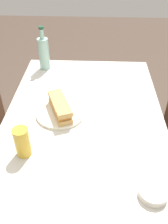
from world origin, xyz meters
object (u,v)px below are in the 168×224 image
object	(u,v)px
dining_table	(84,132)
plate_near	(60,113)
water_bottle	(44,53)
knife_near	(70,108)
baguette_sandwich_near	(60,107)
olive_bowl	(153,193)
beer_glass	(22,142)

from	to	relation	value
dining_table	plate_near	size ratio (longest dim) A/B	4.88
water_bottle	knife_near	bearing A→B (deg)	24.27
baguette_sandwich_near	olive_bowl	distance (m)	0.59
water_bottle	plate_near	bearing A→B (deg)	18.26
beer_glass	dining_table	bearing A→B (deg)	138.33
olive_bowl	water_bottle	bearing A→B (deg)	-149.48
dining_table	beer_glass	distance (m)	0.41
baguette_sandwich_near	water_bottle	distance (m)	0.51
knife_near	water_bottle	bearing A→B (deg)	-155.73
plate_near	beer_glass	world-z (taller)	beer_glass
water_bottle	beer_glass	size ratio (longest dim) A/B	2.05
olive_bowl	dining_table	bearing A→B (deg)	-148.98
plate_near	baguette_sandwich_near	bearing A→B (deg)	-90.22
dining_table	olive_bowl	size ratio (longest dim) A/B	11.33
baguette_sandwich_near	knife_near	xyz separation A→B (m)	(-0.03, 0.04, -0.03)
plate_near	water_bottle	size ratio (longest dim) A/B	0.89
beer_glass	olive_bowl	distance (m)	0.54
plate_near	baguette_sandwich_near	size ratio (longest dim) A/B	1.07
dining_table	plate_near	xyz separation A→B (m)	(0.00, -0.12, 0.13)
plate_near	knife_near	size ratio (longest dim) A/B	1.56
baguette_sandwich_near	knife_near	size ratio (longest dim) A/B	1.46
dining_table	olive_bowl	world-z (taller)	olive_bowl
plate_near	knife_near	distance (m)	0.05
dining_table	olive_bowl	distance (m)	0.54
dining_table	plate_near	world-z (taller)	plate_near
water_bottle	olive_bowl	size ratio (longest dim) A/B	2.62
knife_near	olive_bowl	bearing A→B (deg)	35.80
dining_table	knife_near	world-z (taller)	knife_near
plate_near	olive_bowl	size ratio (longest dim) A/B	2.32
water_bottle	olive_bowl	world-z (taller)	water_bottle
knife_near	olive_bowl	size ratio (longest dim) A/B	1.48
plate_near	water_bottle	xyz separation A→B (m)	(-0.48, -0.16, 0.10)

